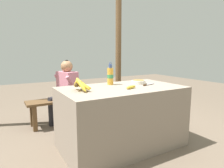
{
  "coord_description": "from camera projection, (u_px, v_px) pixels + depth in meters",
  "views": [
    {
      "loc": [
        -1.29,
        -1.98,
        1.16
      ],
      "look_at": [
        -0.11,
        0.05,
        0.79
      ],
      "focal_mm": 32.0,
      "sensor_mm": 36.0,
      "label": 1
    }
  ],
  "objects": [
    {
      "name": "ground_plane",
      "position": [
        122.0,
        145.0,
        2.52
      ],
      "size": [
        12.0,
        12.0,
        0.0
      ],
      "primitive_type": "plane",
      "color": "brown"
    },
    {
      "name": "market_counter",
      "position": [
        122.0,
        117.0,
        2.46
      ],
      "size": [
        1.46,
        0.83,
        0.75
      ],
      "color": "gray",
      "rests_on": "ground_plane"
    },
    {
      "name": "banana_bunch_ripe",
      "position": [
        80.0,
        84.0,
        2.15
      ],
      "size": [
        0.18,
        0.31,
        0.16
      ],
      "color": "#4C381E",
      "rests_on": "market_counter"
    },
    {
      "name": "serving_bowl",
      "position": [
        139.0,
        82.0,
        2.66
      ],
      "size": [
        0.19,
        0.19,
        0.05
      ],
      "color": "silver",
      "rests_on": "market_counter"
    },
    {
      "name": "water_bottle",
      "position": [
        110.0,
        76.0,
        2.56
      ],
      "size": [
        0.08,
        0.08,
        0.29
      ],
      "color": "gold",
      "rests_on": "market_counter"
    },
    {
      "name": "loose_banana_front",
      "position": [
        131.0,
        87.0,
        2.29
      ],
      "size": [
        0.18,
        0.09,
        0.04
      ],
      "rotation": [
        0.0,
        0.0,
        0.32
      ],
      "color": "gold",
      "rests_on": "market_counter"
    },
    {
      "name": "knife",
      "position": [
        147.0,
        84.0,
        2.53
      ],
      "size": [
        0.23,
        0.09,
        0.02
      ],
      "rotation": [
        0.0,
        0.0,
        0.28
      ],
      "color": "#BCBCC1",
      "rests_on": "market_counter"
    },
    {
      "name": "wooden_bench",
      "position": [
        73.0,
        102.0,
        3.33
      ],
      "size": [
        1.47,
        0.32,
        0.41
      ],
      "color": "brown",
      "rests_on": "ground_plane"
    },
    {
      "name": "seated_vendor",
      "position": [
        65.0,
        88.0,
        3.18
      ],
      "size": [
        0.46,
        0.43,
        1.04
      ],
      "rotation": [
        0.0,
        0.0,
        3.44
      ],
      "color": "#232328",
      "rests_on": "ground_plane"
    },
    {
      "name": "banana_bunch_green",
      "position": [
        97.0,
        91.0,
        3.52
      ],
      "size": [
        0.19,
        0.31,
        0.14
      ],
      "color": "#4C381E",
      "rests_on": "wooden_bench"
    },
    {
      "name": "support_post_far",
      "position": [
        118.0,
        44.0,
        4.13
      ],
      "size": [
        0.12,
        0.12,
        2.64
      ],
      "color": "brown",
      "rests_on": "ground_plane"
    }
  ]
}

